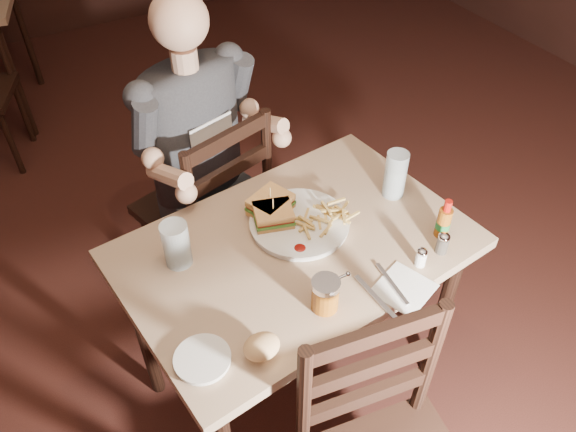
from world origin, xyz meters
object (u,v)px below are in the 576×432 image
diner (198,119)px  syrup_dispenser (325,294)px  hot_sauce (445,218)px  glass_right (395,174)px  dinner_plate (299,224)px  side_plate (203,360)px  glass_left (176,244)px  main_table (296,265)px  chair_far (203,209)px

diner → syrup_dispenser: diner is taller
hot_sauce → syrup_dispenser: size_ratio=1.35×
glass_right → syrup_dispenser: bearing=-146.9°
diner → dinner_plate: size_ratio=2.83×
side_plate → glass_left: bearing=78.3°
dinner_plate → hot_sauce: size_ratio=2.21×
main_table → syrup_dispenser: size_ratio=10.90×
side_plate → chair_far: bearing=69.0°
dinner_plate → chair_far: bearing=104.1°
main_table → dinner_plate: dinner_plate is taller
main_table → glass_left: 0.40m
hot_sauce → diner: bearing=123.4°
dinner_plate → glass_right: 0.36m
main_table → hot_sauce: bearing=-23.6°
side_plate → main_table: bearing=30.6°
syrup_dispenser → glass_right: bearing=26.1°
hot_sauce → side_plate: size_ratio=0.98×
hot_sauce → glass_right: bearing=93.2°
main_table → chair_far: 0.64m
glass_left → side_plate: size_ratio=1.04×
dinner_plate → diner: bearing=103.9°
chair_far → diner: bearing=90.0°
main_table → diner: (-0.07, 0.56, 0.26)m
chair_far → syrup_dispenser: size_ratio=9.15×
glass_left → side_plate: 0.37m
glass_left → syrup_dispenser: size_ratio=1.42×
glass_left → dinner_plate: bearing=-6.2°
main_table → syrup_dispenser: bearing=-101.3°
side_plate → dinner_plate: bearing=33.8°
chair_far → dinner_plate: 0.63m
chair_far → glass_right: size_ratio=5.68×
glass_right → side_plate: size_ratio=1.17×
glass_right → diner: bearing=133.1°
hot_sauce → side_plate: bearing=-175.8°
syrup_dispenser → dinner_plate: bearing=65.4°
dinner_plate → side_plate: dinner_plate is taller
diner → chair_far: bearing=90.0°
dinner_plate → hot_sauce: 0.45m
main_table → hot_sauce: size_ratio=8.10×
side_plate → hot_sauce: bearing=4.2°
glass_left → hot_sauce: 0.81m
chair_far → hot_sauce: (0.51, -0.79, 0.36)m
diner → syrup_dispenser: (0.02, -0.81, -0.11)m
diner → glass_right: (0.48, -0.51, -0.08)m
syrup_dispenser → side_plate: syrup_dispenser is taller
chair_far → hot_sauce: size_ratio=6.80×
main_table → glass_right: glass_right is taller
diner → syrup_dispenser: 0.82m
glass_left → glass_right: glass_right is taller
chair_far → syrup_dispenser: 0.92m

